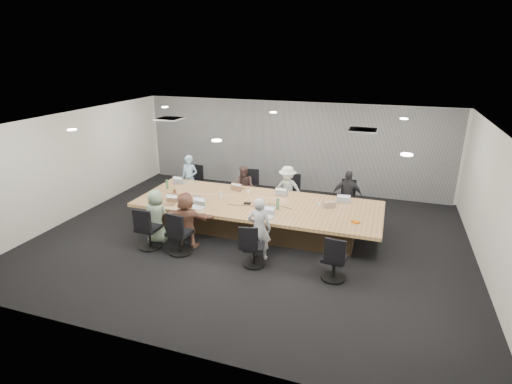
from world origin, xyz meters
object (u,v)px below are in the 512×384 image
(person_3, at_px, (347,196))
(mug_brown, at_px, (175,191))
(laptop_3, at_px, (344,201))
(snack_packet, at_px, (355,222))
(chair_4, at_px, (149,231))
(bottle_clear, at_px, (221,195))
(conference_table, at_px, (257,215))
(laptop_6, at_px, (267,217))
(bottle_green_left, at_px, (167,184))
(chair_1, at_px, (249,191))
(person_5, at_px, (187,220))
(chair_6, at_px, (254,250))
(person_4, at_px, (156,216))
(laptop_5, at_px, (197,208))
(person_2, at_px, (287,190))
(bottle_green_right, at_px, (278,204))
(laptop_1, at_px, (237,189))
(canvas_bag, at_px, (329,205))
(person_6, at_px, (259,228))
(chair_2, at_px, (290,196))
(person_1, at_px, (244,187))
(stapler, at_px, (259,205))
(chair_7, at_px, (334,262))
(laptop_4, at_px, (168,204))
(chair_5, at_px, (180,236))
(chair_0, at_px, (196,185))
(person_0, at_px, (190,178))
(laptop_2, at_px, (282,194))
(laptop_0, at_px, (181,182))
(chair_3, at_px, (347,203))

(person_3, relative_size, mug_brown, 14.02)
(laptop_3, xyz_separation_m, snack_packet, (0.39, -1.28, 0.01))
(chair_4, relative_size, bottle_clear, 4.16)
(conference_table, height_order, mug_brown, mug_brown)
(laptop_6, relative_size, bottle_green_left, 1.22)
(chair_1, relative_size, person_5, 0.60)
(chair_6, bearing_deg, person_4, 159.99)
(laptop_5, distance_m, laptop_6, 1.74)
(conference_table, height_order, person_2, person_2)
(bottle_green_right, distance_m, mug_brown, 2.90)
(laptop_1, xyz_separation_m, canvas_bag, (2.57, -0.56, 0.06))
(bottle_green_right, bearing_deg, bottle_green_left, 171.35)
(person_6, bearing_deg, laptop_3, -131.86)
(chair_2, height_order, person_2, person_2)
(laptop_1, xyz_separation_m, mug_brown, (-1.46, -0.82, 0.04))
(bottle_green_left, xyz_separation_m, canvas_bag, (4.39, 0.02, -0.05))
(snack_packet, bearing_deg, person_1, 150.66)
(stapler, distance_m, canvas_bag, 1.69)
(chair_7, distance_m, laptop_3, 2.53)
(chair_4, distance_m, laptop_4, 0.96)
(chair_6, distance_m, laptop_3, 2.96)
(laptop_5, bearing_deg, chair_5, -81.35)
(conference_table, bearing_deg, chair_4, -140.02)
(person_4, bearing_deg, chair_2, -132.93)
(chair_0, xyz_separation_m, laptop_3, (4.60, -0.90, 0.38))
(laptop_6, height_order, canvas_bag, canvas_bag)
(person_0, distance_m, laptop_2, 3.04)
(laptop_0, xyz_separation_m, laptop_2, (2.99, 0.00, 0.00))
(laptop_6, distance_m, snack_packet, 1.95)
(chair_6, bearing_deg, laptop_6, 77.89)
(chair_7, height_order, laptop_6, laptop_6)
(person_3, height_order, person_6, person_6)
(person_3, bearing_deg, stapler, -149.76)
(bottle_green_left, bearing_deg, snack_packet, -7.85)
(chair_3, relative_size, laptop_1, 2.14)
(laptop_1, distance_m, laptop_2, 1.25)
(laptop_1, bearing_deg, bottle_green_right, 156.36)
(laptop_1, relative_size, person_6, 0.24)
(person_4, xyz_separation_m, laptop_4, (0.00, 0.55, 0.11))
(chair_2, relative_size, person_6, 0.53)
(chair_5, height_order, laptop_2, chair_5)
(bottle_green_right, relative_size, mug_brown, 2.81)
(chair_3, bearing_deg, laptop_4, 35.40)
(person_1, bearing_deg, bottle_green_right, -36.88)
(person_2, height_order, bottle_clear, person_2)
(chair_0, xyz_separation_m, stapler, (2.68, -1.92, 0.40))
(stapler, bearing_deg, bottle_clear, 160.45)
(chair_3, xyz_separation_m, laptop_4, (-4.05, -2.50, 0.38))
(chair_7, bearing_deg, stapler, 150.54)
(laptop_1, height_order, mug_brown, mug_brown)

